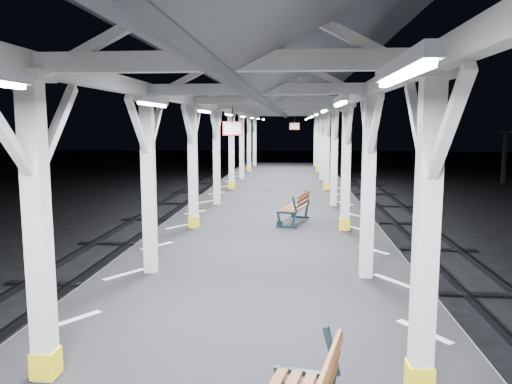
# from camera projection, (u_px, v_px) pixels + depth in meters

# --- Properties ---
(ground) EXTENTS (120.00, 120.00, 0.00)m
(ground) POSITION_uv_depth(u_px,v_px,m) (263.00, 291.00, 11.38)
(ground) COLOR black
(ground) RESTS_ON ground
(platform) EXTENTS (6.00, 50.00, 1.00)m
(platform) POSITION_uv_depth(u_px,v_px,m) (263.00, 269.00, 11.31)
(platform) COLOR black
(platform) RESTS_ON ground
(hazard_stripes_left) EXTENTS (1.00, 48.00, 0.01)m
(hazard_stripes_left) POSITION_uv_depth(u_px,v_px,m) (157.00, 246.00, 11.44)
(hazard_stripes_left) COLOR silver
(hazard_stripes_left) RESTS_ON platform
(hazard_stripes_right) EXTENTS (1.00, 48.00, 0.01)m
(hazard_stripes_right) POSITION_uv_depth(u_px,v_px,m) (374.00, 250.00, 11.05)
(hazard_stripes_right) COLOR silver
(hazard_stripes_right) RESTS_ON platform
(track_left) EXTENTS (2.20, 60.00, 0.16)m
(track_left) POSITION_uv_depth(u_px,v_px,m) (52.00, 282.00, 11.76)
(track_left) COLOR #2D2D33
(track_left) RESTS_ON ground
(track_right) EXTENTS (2.20, 60.00, 0.16)m
(track_right) POSITION_uv_depth(u_px,v_px,m) (490.00, 293.00, 10.98)
(track_right) COLOR #2D2D33
(track_right) RESTS_ON ground
(canopy) EXTENTS (5.40, 49.00, 4.65)m
(canopy) POSITION_uv_depth(u_px,v_px,m) (264.00, 87.00, 10.75)
(canopy) COLOR silver
(canopy) RESTS_ON platform
(bench_mid) EXTENTS (0.95, 1.69, 0.86)m
(bench_mid) POSITION_uv_depth(u_px,v_px,m) (297.00, 207.00, 14.03)
(bench_mid) COLOR #12262C
(bench_mid) RESTS_ON platform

